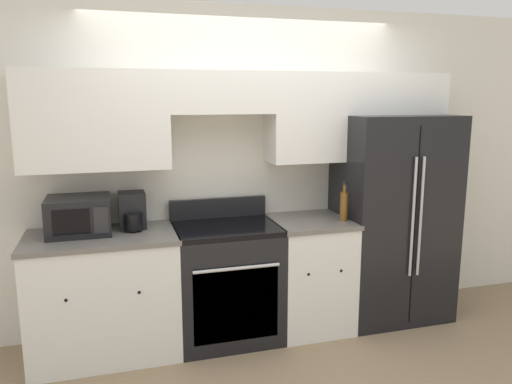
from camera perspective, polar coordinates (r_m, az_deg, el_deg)
ground_plane at (r=3.96m, az=1.34°, el=-17.64°), size 12.00×12.00×0.00m
wall_back at (r=4.07m, az=-0.95°, el=4.80°), size 8.00×0.39×2.60m
lower_cabinets_left at (r=3.89m, az=-16.94°, el=-11.19°), size 1.07×0.64×0.91m
lower_cabinets_right at (r=4.18m, az=6.10°, el=-9.21°), size 0.62×0.64×0.91m
oven_range at (r=3.98m, az=-3.37°, el=-10.16°), size 0.79×0.65×1.07m
refrigerator at (r=4.43m, az=15.18°, el=-2.81°), size 0.93×0.73×1.74m
microwave at (r=3.80m, az=-19.59°, el=-2.54°), size 0.44×0.38×0.27m
bottle at (r=4.01m, az=10.02°, el=-1.51°), size 0.06×0.06×0.32m
paper_towel_holder at (r=3.85m, az=-13.95°, el=-2.21°), size 0.19×0.29×0.27m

